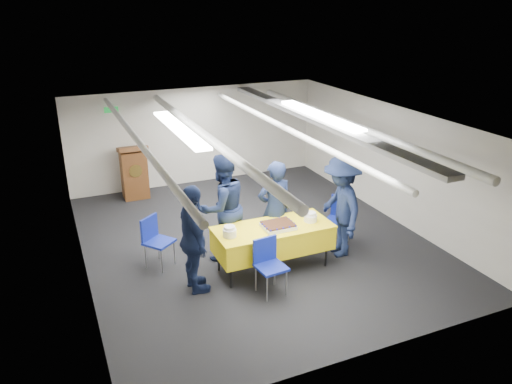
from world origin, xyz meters
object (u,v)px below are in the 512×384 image
sheet_cake (278,225)px  sailor_b (222,207)px  sailor_c (194,240)px  chair_near (268,260)px  podium (134,172)px  chair_right (339,215)px  sailor_a (275,209)px  sailor_d (341,207)px  chair_left (155,237)px  serving_table (273,238)px

sheet_cake → sailor_b: size_ratio=0.27×
sailor_c → chair_near: bearing=-114.5°
podium → chair_right: bearing=-50.7°
chair_right → sailor_a: size_ratio=0.50×
chair_near → sailor_a: 1.25m
sailor_d → sheet_cake: bearing=-76.8°
chair_near → chair_left: (-1.40, 1.48, 0.00)m
chair_near → sailor_b: sailor_b is taller
chair_left → sailor_d: 3.19m
serving_table → sheet_cake: bearing=-55.0°
sheet_cake → sailor_c: size_ratio=0.30×
sheet_cake → podium: bearing=110.2°
sailor_c → serving_table: bearing=-84.8°
chair_left → chair_right: bearing=-8.2°
podium → serving_table: bearing=-70.1°
chair_left → sailor_a: bearing=-12.3°
sailor_a → sailor_d: bearing=157.6°
chair_near → sailor_d: bearing=20.3°
chair_near → sailor_d: sailor_d is taller
sheet_cake → chair_left: 2.07m
sailor_a → sailor_d: size_ratio=0.96×
podium → sailor_b: sailor_b is taller
sheet_cake → sailor_b: (-0.67, 0.77, 0.13)m
sailor_d → chair_right: bearing=156.4°
sheet_cake → chair_right: 1.59m
sheet_cake → chair_near: (-0.41, -0.51, -0.28)m
sailor_c → sailor_d: bearing=-86.7°
sailor_b → sailor_d: bearing=146.1°
sheet_cake → chair_near: 0.72m
sheet_cake → sailor_a: (0.19, 0.53, 0.05)m
sheet_cake → sailor_a: 0.56m
chair_right → sailor_d: sailor_d is taller
chair_left → sailor_a: 2.07m
chair_left → chair_near: bearing=-46.5°
chair_near → sailor_c: 1.17m
sheet_cake → sailor_d: sailor_d is taller
serving_table → sailor_c: (-1.38, -0.12, 0.30)m
sheet_cake → podium: podium is taller
chair_near → chair_right: 2.15m
sailor_a → sailor_d: sailor_d is taller
serving_table → sailor_a: bearing=62.1°
sailor_b → chair_near: bearing=87.2°
chair_right → sailor_c: bearing=-169.6°
podium → chair_left: bearing=-94.8°
sheet_cake → sailor_a: bearing=70.5°
sailor_c → sheet_cake: bearing=-88.0°
sailor_a → sailor_c: size_ratio=1.00×
podium → chair_near: size_ratio=1.44×
sheet_cake → chair_left: size_ratio=0.59×
sheet_cake → podium: 4.47m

